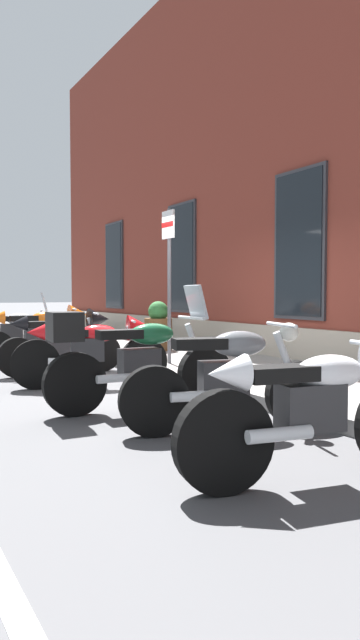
{
  "coord_description": "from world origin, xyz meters",
  "views": [
    {
      "loc": [
        6.86,
        -3.68,
        1.28
      ],
      "look_at": [
        0.72,
        -0.12,
        0.93
      ],
      "focal_mm": 30.29,
      "sensor_mm": 36.0,
      "label": 1
    }
  ],
  "objects_px": {
    "motorcycle_orange_sport": "(45,332)",
    "motorcycle_grey_naked": "(231,379)",
    "motorcycle_white_sport": "(326,401)",
    "barrel_planter": "(158,329)",
    "parking_sign": "(169,264)",
    "motorcycle_red_sport": "(97,347)",
    "motorcycle_silver_touring": "(9,329)",
    "motorcycle_black_sport": "(66,338)",
    "motorcycle_green_touring": "(134,358)"
  },
  "relations": [
    {
      "from": "motorcycle_black_sport",
      "to": "motorcycle_white_sport",
      "type": "relative_size",
      "value": 0.98
    },
    {
      "from": "motorcycle_red_sport",
      "to": "parking_sign",
      "type": "xyz_separation_m",
      "value": [
        -0.62,
        1.48,
        1.21
      ]
    },
    {
      "from": "motorcycle_orange_sport",
      "to": "motorcycle_white_sport",
      "type": "distance_m",
      "value": 7.08
    },
    {
      "from": "motorcycle_green_touring",
      "to": "motorcycle_white_sport",
      "type": "height_order",
      "value": "motorcycle_green_touring"
    },
    {
      "from": "motorcycle_red_sport",
      "to": "parking_sign",
      "type": "height_order",
      "value": "parking_sign"
    },
    {
      "from": "motorcycle_grey_naked",
      "to": "barrel_planter",
      "type": "height_order",
      "value": "barrel_planter"
    },
    {
      "from": "motorcycle_green_touring",
      "to": "motorcycle_red_sport",
      "type": "bearing_deg",
      "value": 173.07
    },
    {
      "from": "motorcycle_grey_naked",
      "to": "barrel_planter",
      "type": "relative_size",
      "value": 2.05
    },
    {
      "from": "motorcycle_green_touring",
      "to": "motorcycle_grey_naked",
      "type": "bearing_deg",
      "value": 16.06
    },
    {
      "from": "motorcycle_orange_sport",
      "to": "motorcycle_grey_naked",
      "type": "xyz_separation_m",
      "value": [
        5.69,
        0.09,
        -0.09
      ]
    },
    {
      "from": "motorcycle_orange_sport",
      "to": "motorcycle_red_sport",
      "type": "relative_size",
      "value": 1.03
    },
    {
      "from": "motorcycle_black_sport",
      "to": "motorcycle_green_touring",
      "type": "distance_m",
      "value": 2.94
    },
    {
      "from": "motorcycle_silver_touring",
      "to": "motorcycle_white_sport",
      "type": "height_order",
      "value": "motorcycle_silver_touring"
    },
    {
      "from": "motorcycle_black_sport",
      "to": "motorcycle_white_sport",
      "type": "height_order",
      "value": "motorcycle_black_sport"
    },
    {
      "from": "motorcycle_orange_sport",
      "to": "motorcycle_red_sport",
      "type": "distance_m",
      "value": 2.79
    },
    {
      "from": "motorcycle_black_sport",
      "to": "motorcycle_green_touring",
      "type": "bearing_deg",
      "value": -3.89
    },
    {
      "from": "motorcycle_red_sport",
      "to": "motorcycle_grey_naked",
      "type": "distance_m",
      "value": 2.91
    },
    {
      "from": "motorcycle_red_sport",
      "to": "motorcycle_grey_naked",
      "type": "xyz_separation_m",
      "value": [
        2.9,
        0.18,
        -0.05
      ]
    },
    {
      "from": "motorcycle_silver_touring",
      "to": "motorcycle_orange_sport",
      "type": "distance_m",
      "value": 1.58
    },
    {
      "from": "motorcycle_black_sport",
      "to": "motorcycle_green_touring",
      "type": "height_order",
      "value": "motorcycle_green_touring"
    },
    {
      "from": "motorcycle_grey_naked",
      "to": "motorcycle_white_sport",
      "type": "height_order",
      "value": "motorcycle_grey_naked"
    },
    {
      "from": "motorcycle_red_sport",
      "to": "parking_sign",
      "type": "relative_size",
      "value": 0.84
    },
    {
      "from": "motorcycle_black_sport",
      "to": "parking_sign",
      "type": "bearing_deg",
      "value": 64.48
    },
    {
      "from": "motorcycle_orange_sport",
      "to": "parking_sign",
      "type": "relative_size",
      "value": 0.87
    },
    {
      "from": "motorcycle_red_sport",
      "to": "motorcycle_green_touring",
      "type": "height_order",
      "value": "motorcycle_green_touring"
    },
    {
      "from": "motorcycle_red_sport",
      "to": "motorcycle_green_touring",
      "type": "relative_size",
      "value": 0.94
    },
    {
      "from": "motorcycle_white_sport",
      "to": "barrel_planter",
      "type": "xyz_separation_m",
      "value": [
        -6.81,
        2.31,
        0.03
      ]
    },
    {
      "from": "motorcycle_green_touring",
      "to": "motorcycle_black_sport",
      "type": "bearing_deg",
      "value": 176.11
    },
    {
      "from": "parking_sign",
      "to": "motorcycle_red_sport",
      "type": "bearing_deg",
      "value": -67.06
    },
    {
      "from": "motorcycle_silver_touring",
      "to": "motorcycle_green_touring",
      "type": "bearing_deg",
      "value": 0.18
    },
    {
      "from": "motorcycle_silver_touring",
      "to": "motorcycle_grey_naked",
      "type": "xyz_separation_m",
      "value": [
        7.24,
        0.39,
        -0.05
      ]
    },
    {
      "from": "motorcycle_red_sport",
      "to": "motorcycle_orange_sport",
      "type": "bearing_deg",
      "value": 178.22
    },
    {
      "from": "motorcycle_orange_sport",
      "to": "motorcycle_white_sport",
      "type": "xyz_separation_m",
      "value": [
        7.08,
        -0.11,
        -0.04
      ]
    },
    {
      "from": "motorcycle_red_sport",
      "to": "motorcycle_black_sport",
      "type": "bearing_deg",
      "value": 179.83
    },
    {
      "from": "motorcycle_silver_touring",
      "to": "motorcycle_black_sport",
      "type": "relative_size",
      "value": 1.02
    },
    {
      "from": "motorcycle_green_touring",
      "to": "motorcycle_grey_naked",
      "type": "xyz_separation_m",
      "value": [
        1.29,
        0.37,
        -0.08
      ]
    },
    {
      "from": "motorcycle_white_sport",
      "to": "motorcycle_green_touring",
      "type": "bearing_deg",
      "value": -176.38
    },
    {
      "from": "motorcycle_white_sport",
      "to": "motorcycle_silver_touring",
      "type": "bearing_deg",
      "value": -178.75
    },
    {
      "from": "motorcycle_green_touring",
      "to": "motorcycle_grey_naked",
      "type": "height_order",
      "value": "motorcycle_green_touring"
    },
    {
      "from": "motorcycle_orange_sport",
      "to": "motorcycle_grey_naked",
      "type": "bearing_deg",
      "value": 0.9
    },
    {
      "from": "motorcycle_orange_sport",
      "to": "motorcycle_grey_naked",
      "type": "distance_m",
      "value": 5.69
    },
    {
      "from": "motorcycle_white_sport",
      "to": "motorcycle_grey_naked",
      "type": "bearing_deg",
      "value": 171.75
    },
    {
      "from": "parking_sign",
      "to": "barrel_planter",
      "type": "distance_m",
      "value": 2.37
    },
    {
      "from": "motorcycle_black_sport",
      "to": "barrel_planter",
      "type": "xyz_separation_m",
      "value": [
        -1.19,
        2.28,
        0.01
      ]
    },
    {
      "from": "motorcycle_black_sport",
      "to": "motorcycle_red_sport",
      "type": "xyz_separation_m",
      "value": [
        1.33,
        -0.0,
        -0.03
      ]
    },
    {
      "from": "motorcycle_black_sport",
      "to": "motorcycle_white_sport",
      "type": "xyz_separation_m",
      "value": [
        5.62,
        -0.03,
        -0.02
      ]
    },
    {
      "from": "motorcycle_red_sport",
      "to": "barrel_planter",
      "type": "xyz_separation_m",
      "value": [
        -2.52,
        2.28,
        0.04
      ]
    },
    {
      "from": "motorcycle_grey_naked",
      "to": "motorcycle_white_sport",
      "type": "distance_m",
      "value": 1.41
    },
    {
      "from": "motorcycle_white_sport",
      "to": "parking_sign",
      "type": "xyz_separation_m",
      "value": [
        -4.92,
        1.5,
        1.2
      ]
    },
    {
      "from": "barrel_planter",
      "to": "motorcycle_red_sport",
      "type": "bearing_deg",
      "value": -42.18
    }
  ]
}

